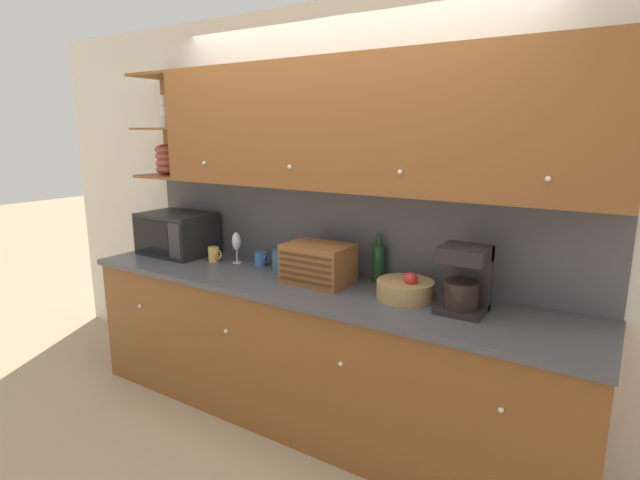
# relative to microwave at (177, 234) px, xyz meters

# --- Properties ---
(ground_plane) EXTENTS (24.00, 24.00, 0.00)m
(ground_plane) POSITION_rel_microwave_xyz_m (1.28, 0.24, -1.07)
(ground_plane) COLOR tan
(wall_back) EXTENTS (5.66, 0.06, 2.60)m
(wall_back) POSITION_rel_microwave_xyz_m (1.28, 0.27, 0.23)
(wall_back) COLOR silver
(wall_back) RESTS_ON ground_plane
(counter_unit) EXTENTS (3.28, 0.68, 0.91)m
(counter_unit) POSITION_rel_microwave_xyz_m (1.28, -0.08, -0.61)
(counter_unit) COLOR brown
(counter_unit) RESTS_ON ground_plane
(backsplash_panel) EXTENTS (3.26, 0.01, 0.57)m
(backsplash_panel) POSITION_rel_microwave_xyz_m (1.28, 0.24, 0.13)
(backsplash_panel) COLOR #4C4C51
(backsplash_panel) RESTS_ON counter_unit
(upper_cabinets) EXTENTS (3.26, 0.35, 0.75)m
(upper_cabinets) POSITION_rel_microwave_xyz_m (1.43, 0.08, 0.78)
(upper_cabinets) COLOR brown
(upper_cabinets) RESTS_ON backsplash_panel
(microwave) EXTENTS (0.53, 0.38, 0.31)m
(microwave) POSITION_rel_microwave_xyz_m (0.00, 0.00, 0.00)
(microwave) COLOR black
(microwave) RESTS_ON counter_unit
(mug_blue_second) EXTENTS (0.09, 0.08, 0.10)m
(mug_blue_second) POSITION_rel_microwave_xyz_m (0.40, -0.02, -0.10)
(mug_blue_second) COLOR gold
(mug_blue_second) RESTS_ON counter_unit
(wine_glass) EXTENTS (0.06, 0.06, 0.22)m
(wine_glass) POSITION_rel_microwave_xyz_m (0.56, 0.04, -0.01)
(wine_glass) COLOR silver
(wine_glass) RESTS_ON counter_unit
(mug) EXTENTS (0.10, 0.09, 0.10)m
(mug) POSITION_rel_microwave_xyz_m (0.75, 0.09, -0.11)
(mug) COLOR #38669E
(mug) RESTS_ON counter_unit
(storage_canister) EXTENTS (0.14, 0.14, 0.16)m
(storage_canister) POSITION_rel_microwave_xyz_m (0.97, 0.03, -0.07)
(storage_canister) COLOR #33567A
(storage_canister) RESTS_ON counter_unit
(bread_box) EXTENTS (0.40, 0.29, 0.24)m
(bread_box) POSITION_rel_microwave_xyz_m (1.30, -0.04, -0.04)
(bread_box) COLOR brown
(bread_box) RESTS_ON counter_unit
(wine_bottle) EXTENTS (0.08, 0.08, 0.30)m
(wine_bottle) POSITION_rel_microwave_xyz_m (1.60, 0.17, -0.02)
(wine_bottle) COLOR #19381E
(wine_bottle) RESTS_ON counter_unit
(fruit_basket) EXTENTS (0.32, 0.32, 0.16)m
(fruit_basket) POSITION_rel_microwave_xyz_m (1.87, -0.03, -0.10)
(fruit_basket) COLOR #A87F4C
(fruit_basket) RESTS_ON counter_unit
(coffee_maker) EXTENTS (0.24, 0.23, 0.34)m
(coffee_maker) POSITION_rel_microwave_xyz_m (2.20, -0.05, 0.02)
(coffee_maker) COLOR black
(coffee_maker) RESTS_ON counter_unit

